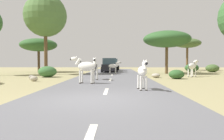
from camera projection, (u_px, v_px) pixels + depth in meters
ground_plane at (92, 101)px, 7.44m from camera, size 90.00×90.00×0.00m
road at (103, 100)px, 7.43m from camera, size 6.00×64.00×0.05m
lane_markings at (101, 105)px, 6.43m from camera, size 0.16×56.00×0.01m
zebra_0 at (95, 66)px, 15.58m from camera, size 0.51×1.72×1.62m
zebra_1 at (143, 72)px, 9.88m from camera, size 0.46×1.49×1.40m
zebra_2 at (193, 66)px, 19.10m from camera, size 1.37×1.26×1.56m
zebra_3 at (114, 66)px, 23.19m from camera, size 1.45×0.52×1.37m
zebra_4 at (85, 67)px, 12.84m from camera, size 1.71×0.80×1.66m
car_0 at (112, 65)px, 32.94m from camera, size 2.19×4.42×1.74m
car_1 at (110, 66)px, 27.46m from camera, size 2.04×4.35×1.74m
tree_0 at (187, 43)px, 33.83m from camera, size 4.15×4.15×4.98m
tree_2 at (39, 45)px, 27.83m from camera, size 4.69×4.69×4.32m
tree_4 at (45, 16)px, 22.39m from camera, size 4.38×4.38×8.32m
tree_6 at (167, 39)px, 24.27m from camera, size 5.26×5.26×4.79m
bush_0 at (192, 68)px, 28.62m from camera, size 1.80×1.62×1.08m
bush_1 at (212, 68)px, 28.01m from camera, size 1.69×1.52×1.01m
bush_2 at (47, 72)px, 18.82m from camera, size 1.60×1.44×0.96m
bush_3 at (177, 74)px, 16.96m from camera, size 1.20×1.08×0.72m
rock_1 at (31, 77)px, 16.54m from camera, size 0.42×0.31×0.33m
rock_2 at (156, 75)px, 18.29m from camera, size 0.72×0.69×0.37m
rock_3 at (34, 79)px, 14.83m from camera, size 0.53×0.38×0.37m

